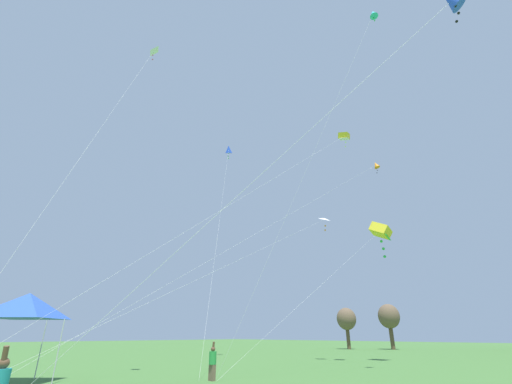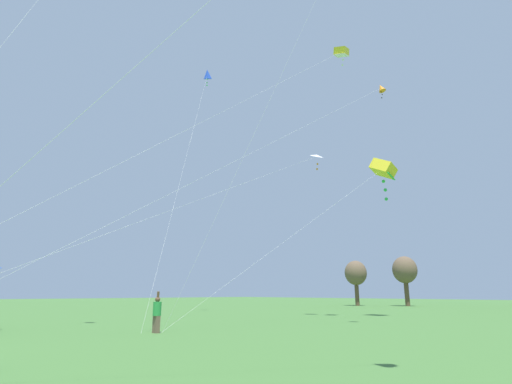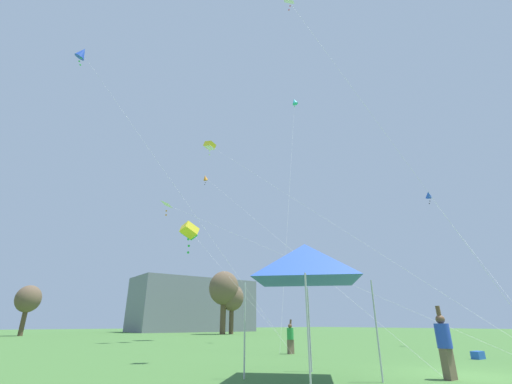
% 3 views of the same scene
% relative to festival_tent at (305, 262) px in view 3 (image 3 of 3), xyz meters
% --- Properties ---
extents(ground_plane, '(220.00, 220.00, 0.00)m').
position_rel_festival_tent_xyz_m(ground_plane, '(4.69, -2.04, -3.40)').
color(ground_plane, '#427033').
extents(distant_building, '(23.52, 10.70, 9.92)m').
position_rel_festival_tent_xyz_m(distant_building, '(24.63, 57.84, 1.56)').
color(distant_building, slate).
rests_on(distant_building, ground).
extents(tree_far_centre, '(3.17, 3.17, 6.40)m').
position_rel_festival_tent_xyz_m(tree_far_centre, '(-4.31, 48.96, 1.15)').
color(tree_far_centre, brown).
rests_on(tree_far_centre, ground).
extents(tree_far_right, '(4.57, 4.57, 9.22)m').
position_rel_festival_tent_xyz_m(tree_far_right, '(20.44, 39.20, 3.15)').
color(tree_far_right, brown).
rests_on(tree_far_right, ground).
extents(tree_near_right, '(3.65, 3.65, 7.36)m').
position_rel_festival_tent_xyz_m(tree_near_right, '(21.90, 39.12, 1.83)').
color(tree_near_right, brown).
rests_on(tree_near_right, ground).
extents(festival_tent, '(3.12, 3.12, 4.00)m').
position_rel_festival_tent_xyz_m(festival_tent, '(0.00, 0.00, 0.00)').
color(festival_tent, '#B7B7BC').
rests_on(festival_tent, ground).
extents(cooler_box, '(0.68, 0.36, 0.34)m').
position_rel_festival_tent_xyz_m(cooler_box, '(10.83, 0.02, -3.23)').
color(cooler_box, blue).
rests_on(cooler_box, ground).
extents(person_blue_shirt, '(0.43, 0.43, 2.07)m').
position_rel_festival_tent_xyz_m(person_blue_shirt, '(3.42, -2.30, -2.39)').
color(person_blue_shirt, brown).
rests_on(person_blue_shirt, ground).
extents(person_green_shirt, '(0.36, 0.36, 1.76)m').
position_rel_festival_tent_xyz_m(person_green_shirt, '(5.66, 7.28, -2.55)').
color(person_green_shirt, brown).
rests_on(person_green_shirt, ground).
extents(kite_blue_diamond_0, '(9.10, 8.44, 12.04)m').
position_rel_festival_tent_xyz_m(kite_blue_diamond_0, '(19.51, 4.98, 8.16)').
color(kite_blue_diamond_0, silver).
rests_on(kite_blue_diamond_0, ground).
extents(kite_cyan_diamond_1, '(8.80, 7.05, 24.37)m').
position_rel_festival_tent_xyz_m(kite_cyan_diamond_1, '(13.74, 14.47, 20.49)').
color(kite_cyan_diamond_1, silver).
rests_on(kite_cyan_diamond_1, ground).
extents(kite_white_delta_2, '(5.09, 7.26, 20.40)m').
position_rel_festival_tent_xyz_m(kite_white_delta_2, '(2.94, 3.04, 16.35)').
color(kite_white_delta_2, silver).
rests_on(kite_white_delta_2, ground).
extents(kite_yellow_box_3, '(2.28, 18.18, 11.71)m').
position_rel_festival_tent_xyz_m(kite_yellow_box_3, '(7.28, 24.76, 7.37)').
color(kite_yellow_box_3, silver).
rests_on(kite_yellow_box_3, ground).
extents(kite_white_delta_4, '(4.22, 26.03, 12.46)m').
position_rel_festival_tent_xyz_m(kite_white_delta_4, '(3.44, 21.50, 8.60)').
color(kite_white_delta_4, silver).
rests_on(kite_white_delta_4, ground).
extents(kite_orange_diamond_5, '(5.00, 26.02, 17.15)m').
position_rel_festival_tent_xyz_m(kite_orange_diamond_5, '(8.23, 23.51, 13.26)').
color(kite_orange_diamond_5, silver).
rests_on(kite_orange_diamond_5, ground).
extents(kite_yellow_box_6, '(1.18, 25.64, 19.60)m').
position_rel_festival_tent_xyz_m(kite_yellow_box_6, '(6.98, 20.55, 15.65)').
color(kite_yellow_box_6, silver).
rests_on(kite_yellow_box_6, ground).
extents(kite_blue_diamond_7, '(12.34, 11.70, 22.67)m').
position_rel_festival_tent_xyz_m(kite_blue_diamond_7, '(-6.40, 17.86, 18.60)').
color(kite_blue_diamond_7, silver).
rests_on(kite_blue_diamond_7, ground).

